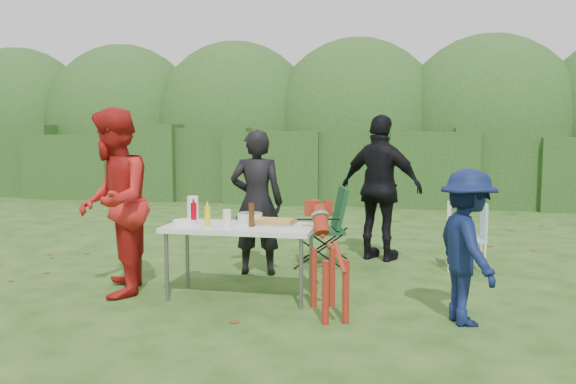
% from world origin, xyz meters
% --- Properties ---
extents(ground, '(80.00, 80.00, 0.00)m').
position_xyz_m(ground, '(0.00, 0.00, 0.00)').
color(ground, '#1E4211').
extents(hedge_row, '(22.00, 1.40, 1.70)m').
position_xyz_m(hedge_row, '(0.00, 8.00, 0.85)').
color(hedge_row, '#23471C').
rests_on(hedge_row, ground).
extents(shrub_backdrop, '(20.00, 2.60, 3.20)m').
position_xyz_m(shrub_backdrop, '(0.00, 9.60, 1.60)').
color(shrub_backdrop, '#3D6628').
rests_on(shrub_backdrop, ground).
extents(folding_table, '(1.50, 0.70, 0.74)m').
position_xyz_m(folding_table, '(-0.24, -0.08, 0.69)').
color(folding_table, silver).
rests_on(folding_table, ground).
extents(person_cook, '(0.66, 0.47, 1.70)m').
position_xyz_m(person_cook, '(-0.33, 0.92, 0.85)').
color(person_cook, black).
rests_on(person_cook, ground).
extents(person_red_jacket, '(1.02, 1.13, 1.92)m').
position_xyz_m(person_red_jacket, '(-1.53, -0.25, 0.96)').
color(person_red_jacket, red).
rests_on(person_red_jacket, ground).
extents(person_black_puffy, '(1.20, 0.83, 1.89)m').
position_xyz_m(person_black_puffy, '(1.05, 2.00, 0.95)').
color(person_black_puffy, black).
rests_on(person_black_puffy, ground).
extents(child, '(0.77, 1.00, 1.37)m').
position_xyz_m(child, '(1.94, -0.48, 0.68)').
color(child, '#0C173F').
rests_on(child, ground).
extents(dog, '(0.76, 1.11, 0.98)m').
position_xyz_m(dog, '(0.73, -0.50, 0.49)').
color(dog, maroon).
rests_on(dog, ground).
extents(camping_chair, '(0.76, 0.76, 0.99)m').
position_xyz_m(camping_chair, '(0.34, 1.55, 0.50)').
color(camping_chair, '#143E20').
rests_on(camping_chair, ground).
extents(lawn_chair, '(0.51, 0.51, 0.83)m').
position_xyz_m(lawn_chair, '(2.10, 1.69, 0.41)').
color(lawn_chair, '#4BA5CA').
rests_on(lawn_chair, ground).
extents(food_tray, '(0.45, 0.30, 0.02)m').
position_xyz_m(food_tray, '(0.07, 0.04, 0.75)').
color(food_tray, '#B7B7BA').
rests_on(food_tray, folding_table).
extents(focaccia_bread, '(0.40, 0.26, 0.04)m').
position_xyz_m(focaccia_bread, '(0.07, 0.04, 0.78)').
color(focaccia_bread, '#B48A3B').
rests_on(focaccia_bread, food_tray).
extents(mustard_bottle, '(0.06, 0.06, 0.20)m').
position_xyz_m(mustard_bottle, '(-0.54, -0.22, 0.84)').
color(mustard_bottle, yellow).
rests_on(mustard_bottle, folding_table).
extents(ketchup_bottle, '(0.06, 0.06, 0.22)m').
position_xyz_m(ketchup_bottle, '(-0.71, -0.13, 0.85)').
color(ketchup_bottle, '#B1000F').
rests_on(ketchup_bottle, folding_table).
extents(beer_bottle, '(0.06, 0.06, 0.24)m').
position_xyz_m(beer_bottle, '(-0.10, -0.14, 0.86)').
color(beer_bottle, '#47230F').
rests_on(beer_bottle, folding_table).
extents(paper_towel_roll, '(0.12, 0.12, 0.26)m').
position_xyz_m(paper_towel_roll, '(-0.82, 0.12, 0.87)').
color(paper_towel_roll, white).
rests_on(paper_towel_roll, folding_table).
extents(cup_stack, '(0.08, 0.08, 0.18)m').
position_xyz_m(cup_stack, '(-0.32, -0.26, 0.83)').
color(cup_stack, white).
rests_on(cup_stack, folding_table).
extents(pasta_bowl, '(0.26, 0.26, 0.10)m').
position_xyz_m(pasta_bowl, '(-0.19, 0.13, 0.79)').
color(pasta_bowl, silver).
rests_on(pasta_bowl, folding_table).
extents(plate_stack, '(0.24, 0.24, 0.05)m').
position_xyz_m(plate_stack, '(-0.80, -0.17, 0.77)').
color(plate_stack, white).
rests_on(plate_stack, folding_table).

